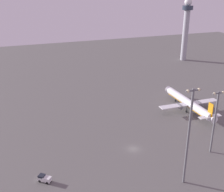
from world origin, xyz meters
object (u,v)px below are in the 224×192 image
object	(u,v)px
control_tower	(186,26)
cargo_loader	(44,178)
apron_light_east	(215,118)
apron_light_central	(189,133)
airplane_terminal_side	(189,103)

from	to	relation	value
control_tower	cargo_loader	world-z (taller)	control_tower
control_tower	apron_light_east	world-z (taller)	control_tower
apron_light_central	apron_light_east	bearing A→B (deg)	30.96
cargo_loader	apron_light_central	bearing A→B (deg)	-70.93
apron_light_east	airplane_terminal_side	bearing A→B (deg)	68.55
control_tower	cargo_loader	size ratio (longest dim) A/B	10.52
cargo_loader	apron_light_east	world-z (taller)	apron_light_east
airplane_terminal_side	apron_light_east	size ratio (longest dim) A/B	1.66
control_tower	apron_light_central	distance (m)	154.31
airplane_terminal_side	cargo_loader	bearing A→B (deg)	-156.49
airplane_terminal_side	cargo_loader	world-z (taller)	airplane_terminal_side
control_tower	apron_light_central	xyz separation A→B (m)	(-83.94, -129.16, -9.09)
apron_light_east	apron_light_central	xyz separation A→B (m)	(-18.96, -11.37, 3.82)
airplane_terminal_side	apron_light_east	xyz separation A→B (m)	(-13.42, -34.15, 9.90)
cargo_loader	apron_light_central	xyz separation A→B (m)	(40.72, -15.30, 16.40)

